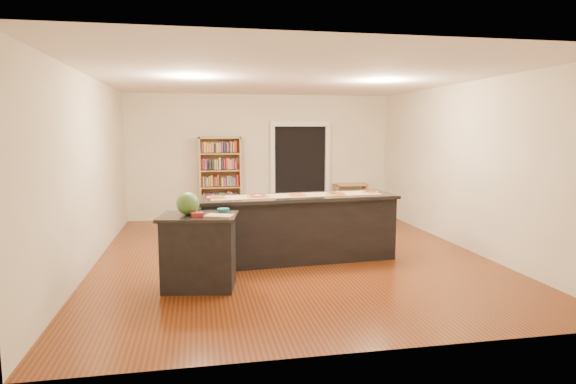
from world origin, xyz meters
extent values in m
cube|color=beige|center=(0.00, 0.00, 1.40)|extent=(6.00, 7.00, 2.80)
cube|color=#602C10|center=(0.00, 0.00, 0.00)|extent=(6.00, 7.00, 0.01)
cube|color=white|center=(0.00, 0.00, 2.80)|extent=(6.00, 7.00, 0.01)
cube|color=black|center=(0.90, 3.48, 1.05)|extent=(1.20, 0.02, 2.10)
cube|color=silver|center=(0.25, 3.44, 1.05)|extent=(0.10, 0.08, 2.10)
cube|color=silver|center=(1.55, 3.44, 1.05)|extent=(0.10, 0.08, 2.10)
cube|color=silver|center=(0.90, 3.44, 2.15)|extent=(1.40, 0.08, 0.12)
cube|color=black|center=(0.05, -0.32, 0.48)|extent=(2.97, 0.74, 0.96)
cube|color=black|center=(0.05, -0.32, 0.98)|extent=(3.06, 0.83, 0.05)
cube|color=black|center=(-1.45, -1.39, 0.45)|extent=(0.87, 0.62, 0.90)
cube|color=black|center=(-1.45, -1.39, 0.92)|extent=(0.95, 0.70, 0.04)
cube|color=tan|center=(-0.95, 3.28, 0.93)|extent=(0.93, 0.33, 1.86)
cube|color=tan|center=(2.07, 3.29, 0.38)|extent=(0.76, 0.32, 0.76)
cylinder|color=#6591E2|center=(-0.08, 3.19, 0.17)|extent=(0.24, 0.24, 0.34)
cube|color=tan|center=(0.05, -0.29, 1.01)|extent=(2.68, 0.67, 0.00)
sphere|color=#144214|center=(-1.57, -1.36, 1.09)|extent=(0.29, 0.29, 0.29)
cube|color=tan|center=(-1.20, -1.57, 0.96)|extent=(0.38, 0.32, 0.02)
cube|color=maroon|center=(-1.46, -1.52, 0.97)|extent=(0.16, 0.13, 0.05)
cylinder|color=#195966|center=(-1.13, -1.29, 0.97)|extent=(0.15, 0.15, 0.06)
cylinder|color=#C5854B|center=(-1.17, -0.36, 1.02)|extent=(0.30, 0.30, 0.02)
cylinder|color=#A5190C|center=(-1.17, -0.36, 1.03)|extent=(0.25, 0.25, 0.00)
cylinder|color=#C5854B|center=(-0.56, -0.35, 1.02)|extent=(0.34, 0.34, 0.02)
cylinder|color=#A5190C|center=(-0.56, -0.35, 1.03)|extent=(0.28, 0.28, 0.00)
cylinder|color=#C5854B|center=(0.05, -0.32, 1.02)|extent=(0.30, 0.30, 0.02)
cylinder|color=#A5190C|center=(0.05, -0.32, 1.03)|extent=(0.25, 0.25, 0.00)
cylinder|color=#C5854B|center=(0.66, -0.31, 1.02)|extent=(0.33, 0.33, 0.02)
cylinder|color=#A5190C|center=(0.66, -0.31, 1.03)|extent=(0.27, 0.27, 0.00)
cylinder|color=#C5854B|center=(1.26, -0.20, 1.02)|extent=(0.28, 0.28, 0.02)
cylinder|color=#A5190C|center=(1.26, -0.20, 1.03)|extent=(0.23, 0.23, 0.00)
camera|label=1|loc=(-1.44, -7.44, 2.00)|focal=30.00mm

